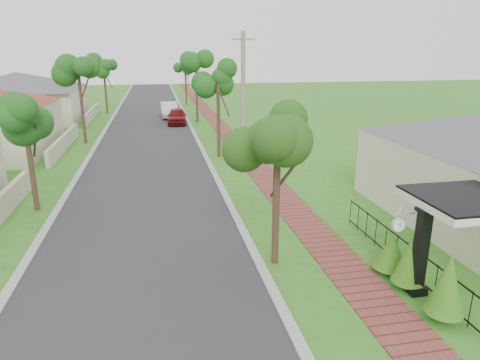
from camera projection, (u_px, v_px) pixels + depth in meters
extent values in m
plane|color=#346D1A|center=(249.00, 291.00, 12.08)|extent=(160.00, 160.00, 0.00)
cube|color=#28282B|center=(148.00, 146.00, 30.31)|extent=(7.00, 120.00, 0.02)
cube|color=#9E9E99|center=(199.00, 144.00, 30.98)|extent=(0.30, 120.00, 0.10)
cube|color=#9E9E99|center=(94.00, 149.00, 29.64)|extent=(0.30, 120.00, 0.10)
cube|color=brown|center=(235.00, 143.00, 31.46)|extent=(1.50, 120.00, 0.03)
cube|color=white|center=(470.00, 202.00, 11.45)|extent=(2.90, 2.60, 0.20)
cube|color=black|center=(471.00, 197.00, 11.41)|extent=(2.90, 2.60, 0.06)
cube|color=black|center=(420.00, 252.00, 11.61)|extent=(0.30, 0.30, 2.52)
cube|color=black|center=(415.00, 289.00, 11.94)|extent=(0.48, 0.48, 0.24)
cube|color=black|center=(426.00, 210.00, 11.26)|extent=(0.42, 0.42, 0.10)
cube|color=black|center=(410.00, 245.00, 12.70)|extent=(0.03, 8.00, 0.03)
cube|color=black|center=(407.00, 269.00, 12.93)|extent=(0.03, 8.00, 0.03)
cylinder|color=black|center=(470.00, 310.00, 10.33)|extent=(0.02, 0.02, 1.00)
cylinder|color=black|center=(452.00, 295.00, 10.95)|extent=(0.02, 0.02, 1.00)
cylinder|color=black|center=(436.00, 282.00, 11.58)|extent=(0.02, 0.02, 1.00)
cylinder|color=black|center=(421.00, 270.00, 12.20)|extent=(0.02, 0.02, 1.00)
cylinder|color=black|center=(408.00, 259.00, 12.83)|extent=(0.02, 0.02, 1.00)
cylinder|color=black|center=(396.00, 249.00, 13.46)|extent=(0.02, 0.02, 1.00)
cylinder|color=black|center=(386.00, 241.00, 14.08)|extent=(0.02, 0.02, 1.00)
cylinder|color=black|center=(376.00, 232.00, 14.71)|extent=(0.02, 0.02, 1.00)
cylinder|color=black|center=(367.00, 225.00, 15.34)|extent=(0.02, 0.02, 1.00)
cylinder|color=black|center=(358.00, 218.00, 15.96)|extent=(0.02, 0.02, 1.00)
cylinder|color=black|center=(350.00, 212.00, 16.59)|extent=(0.02, 0.02, 1.00)
cylinder|color=#382619|center=(219.00, 121.00, 26.72)|extent=(0.22, 0.22, 4.55)
sphere|color=#184813|center=(218.00, 82.00, 26.03)|extent=(1.70, 1.70, 1.70)
cylinder|color=#382619|center=(197.00, 96.00, 39.82)|extent=(0.22, 0.22, 4.90)
sphere|color=#184813|center=(196.00, 67.00, 39.07)|extent=(1.70, 1.70, 1.70)
cylinder|color=#382619|center=(186.00, 88.00, 53.08)|extent=(0.22, 0.22, 4.20)
sphere|color=#184813|center=(185.00, 69.00, 52.43)|extent=(1.70, 1.70, 1.70)
cylinder|color=#382619|center=(31.00, 166.00, 17.66)|extent=(0.22, 0.22, 3.85)
sphere|color=#184813|center=(24.00, 117.00, 17.07)|extent=(1.60, 1.60, 1.60)
cylinder|color=#382619|center=(82.00, 110.00, 30.66)|extent=(0.22, 0.22, 4.90)
sphere|color=#184813|center=(78.00, 73.00, 29.91)|extent=(1.70, 1.70, 1.70)
cylinder|color=#382619|center=(106.00, 92.00, 45.74)|extent=(0.22, 0.22, 4.55)
sphere|color=#184813|center=(104.00, 69.00, 45.04)|extent=(1.70, 1.70, 1.70)
sphere|color=#2D7116|center=(444.00, 307.00, 10.59)|extent=(0.72, 0.72, 0.72)
cone|color=#2D7116|center=(448.00, 281.00, 10.38)|extent=(0.81, 0.81, 1.45)
sphere|color=#2D7116|center=(408.00, 277.00, 12.10)|extent=(0.73, 0.73, 0.73)
cone|color=#2D7116|center=(411.00, 257.00, 11.92)|extent=(0.83, 0.83, 1.26)
sphere|color=#2D7116|center=(390.00, 264.00, 13.02)|extent=(0.82, 0.82, 0.82)
cone|color=#2D7116|center=(392.00, 249.00, 12.88)|extent=(0.93, 0.93, 0.99)
cube|color=#BFB299|center=(64.00, 143.00, 29.14)|extent=(0.25, 10.00, 1.00)
cube|color=beige|center=(21.00, 105.00, 40.83)|extent=(11.00, 10.00, 3.00)
pyramid|color=#4C4C51|center=(17.00, 81.00, 40.16)|extent=(15.56, 15.56, 1.60)
cube|color=#BFB299|center=(92.00, 114.00, 42.29)|extent=(0.25, 10.00, 1.00)
imported|color=maroon|center=(177.00, 116.00, 39.49)|extent=(1.96, 4.28, 1.42)
imported|color=silver|center=(169.00, 110.00, 43.25)|extent=(1.71, 4.66, 1.53)
cylinder|color=#382619|center=(276.00, 209.00, 13.17)|extent=(0.22, 0.22, 3.66)
sphere|color=#2B5518|center=(278.00, 147.00, 12.61)|extent=(1.82, 1.82, 1.82)
cylinder|color=gray|center=(243.00, 105.00, 22.91)|extent=(0.24, 0.24, 7.47)
cube|color=gray|center=(243.00, 39.00, 21.94)|extent=(1.20, 0.08, 0.08)
cube|color=silver|center=(404.00, 214.00, 11.63)|extent=(0.63, 0.05, 0.05)
cylinder|color=silver|center=(399.00, 219.00, 11.65)|extent=(0.02, 0.02, 0.27)
cylinder|color=silver|center=(398.00, 225.00, 11.70)|extent=(0.38, 0.10, 0.38)
cylinder|color=white|center=(399.00, 226.00, 11.65)|extent=(0.33, 0.01, 0.33)
cylinder|color=white|center=(397.00, 224.00, 11.75)|extent=(0.33, 0.01, 0.33)
cube|color=black|center=(400.00, 224.00, 11.62)|extent=(0.02, 0.01, 0.13)
cube|color=black|center=(401.00, 226.00, 11.65)|extent=(0.08, 0.01, 0.02)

